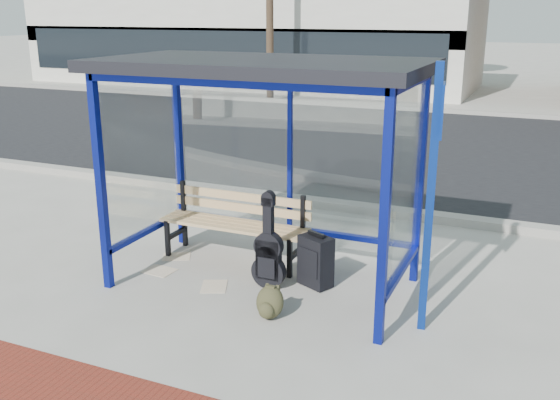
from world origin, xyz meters
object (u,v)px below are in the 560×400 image
at_px(guitar_bag, 269,255).
at_px(backpack, 269,303).
at_px(bench, 236,221).
at_px(suitcase, 316,261).

height_order(guitar_bag, backpack, guitar_bag).
relative_size(bench, guitar_bag, 1.78).
bearing_deg(suitcase, bench, -172.21).
distance_m(guitar_bag, backpack, 0.74).
bearing_deg(bench, backpack, -50.88).
bearing_deg(backpack, guitar_bag, 111.99).
bearing_deg(backpack, suitcase, 77.40).
height_order(bench, suitcase, bench).
bearing_deg(guitar_bag, bench, 139.09).
xyz_separation_m(bench, backpack, (1.00, -1.23, -0.33)).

